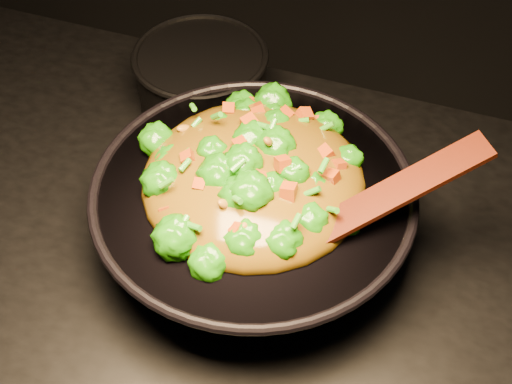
% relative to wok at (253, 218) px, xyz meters
% --- Properties ---
extents(wok, '(0.47, 0.47, 0.11)m').
position_rel_wok_xyz_m(wok, '(0.00, 0.00, 0.00)').
color(wok, black).
rests_on(wok, stovetop).
extents(stir_fry, '(0.32, 0.32, 0.09)m').
position_rel_wok_xyz_m(stir_fry, '(-0.00, 0.01, 0.10)').
color(stir_fry, '#227E09').
rests_on(stir_fry, wok).
extents(spatula, '(0.21, 0.18, 0.10)m').
position_rel_wok_xyz_m(spatula, '(0.15, 0.00, 0.10)').
color(spatula, '#330F07').
rests_on(spatula, wok).
extents(back_pot, '(0.19, 0.19, 0.11)m').
position_rel_wok_xyz_m(back_pot, '(-0.16, 0.22, 0.00)').
color(back_pot, black).
rests_on(back_pot, stovetop).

